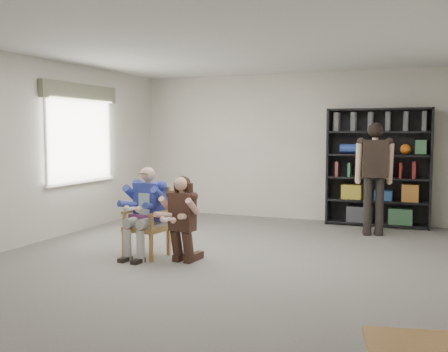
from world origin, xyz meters
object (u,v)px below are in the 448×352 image
at_px(armchair, 146,222).
at_px(kneeling_woman, 181,220).
at_px(seated_man, 146,212).
at_px(bookshelf, 378,167).
at_px(standing_man, 374,180).

distance_m(armchair, kneeling_woman, 0.60).
distance_m(armchair, seated_man, 0.14).
bearing_deg(armchair, seated_man, 95.48).
xyz_separation_m(armchair, seated_man, (0.00, 0.00, 0.14)).
bearing_deg(bookshelf, armchair, -126.95).
height_order(armchair, kneeling_woman, kneeling_woman).
height_order(kneeling_woman, standing_man, standing_man).
relative_size(armchair, kneeling_woman, 0.84).
bearing_deg(seated_man, armchair, -84.52).
relative_size(armchair, bookshelf, 0.45).
relative_size(seated_man, kneeling_woman, 1.09).
distance_m(seated_man, standing_man, 3.78).
height_order(armchair, standing_man, standing_man).
bearing_deg(armchair, kneeling_woman, -6.21).
relative_size(armchair, seated_man, 0.77).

